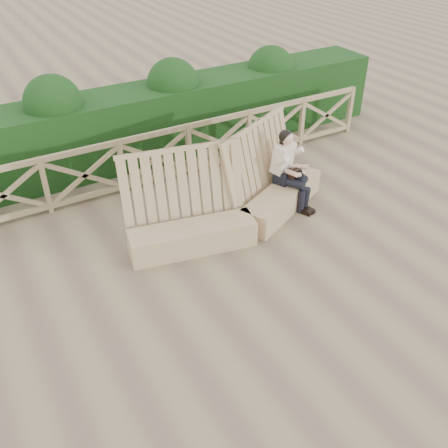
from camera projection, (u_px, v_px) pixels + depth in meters
ground at (252, 281)px, 7.57m from camera, size 60.00×60.00×0.00m
bench at (237, 207)px, 8.57m from camera, size 4.04×1.57×1.58m
woman at (289, 167)px, 8.97m from camera, size 0.58×0.94×1.45m
guardrail at (156, 158)px, 9.75m from camera, size 10.10×0.09×1.10m
hedge at (132, 127)px, 10.50m from camera, size 12.00×1.20×1.50m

